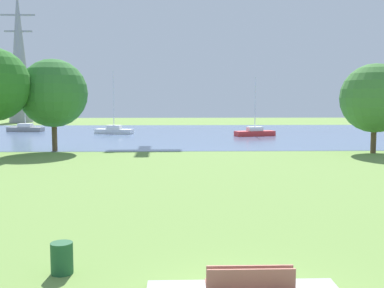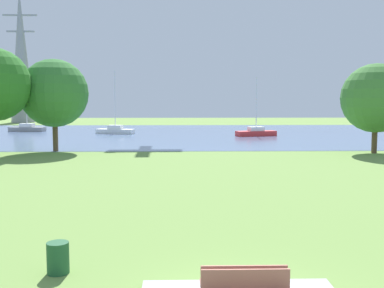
{
  "view_description": "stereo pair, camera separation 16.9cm",
  "coord_description": "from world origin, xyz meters",
  "px_view_note": "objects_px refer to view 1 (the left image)",
  "views": [
    {
      "loc": [
        -1.49,
        -9.17,
        4.4
      ],
      "look_at": [
        -0.54,
        20.92,
        1.51
      ],
      "focal_mm": 43.66,
      "sensor_mm": 36.0,
      "label": 1
    },
    {
      "loc": [
        -1.32,
        -9.18,
        4.4
      ],
      "look_at": [
        -0.54,
        20.92,
        1.51
      ],
      "focal_mm": 43.66,
      "sensor_mm": 36.0,
      "label": 2
    }
  ],
  "objects_px": {
    "bench_facing_water": "(248,287)",
    "sailboat_gray": "(26,128)",
    "tree_mid_shore": "(375,98)",
    "tree_west_near": "(53,93)",
    "sailboat_red": "(255,132)",
    "litter_bin": "(62,258)",
    "electricity_pylon": "(19,56)",
    "sailboat_white": "(114,130)"
  },
  "relations": [
    {
      "from": "tree_mid_shore",
      "to": "tree_west_near",
      "type": "bearing_deg",
      "value": 175.62
    },
    {
      "from": "electricity_pylon",
      "to": "tree_west_near",
      "type": "bearing_deg",
      "value": -68.95
    },
    {
      "from": "bench_facing_water",
      "to": "sailboat_gray",
      "type": "relative_size",
      "value": 0.3
    },
    {
      "from": "bench_facing_water",
      "to": "sailboat_gray",
      "type": "bearing_deg",
      "value": 112.09
    },
    {
      "from": "tree_west_near",
      "to": "litter_bin",
      "type": "bearing_deg",
      "value": -75.12
    },
    {
      "from": "electricity_pylon",
      "to": "litter_bin",
      "type": "bearing_deg",
      "value": -71.1
    },
    {
      "from": "sailboat_gray",
      "to": "electricity_pylon",
      "type": "height_order",
      "value": "electricity_pylon"
    },
    {
      "from": "sailboat_white",
      "to": "sailboat_red",
      "type": "bearing_deg",
      "value": -12.9
    },
    {
      "from": "bench_facing_water",
      "to": "electricity_pylon",
      "type": "bearing_deg",
      "value": 111.21
    },
    {
      "from": "tree_mid_shore",
      "to": "electricity_pylon",
      "type": "distance_m",
      "value": 70.37
    },
    {
      "from": "bench_facing_water",
      "to": "tree_west_near",
      "type": "distance_m",
      "value": 32.72
    },
    {
      "from": "sailboat_white",
      "to": "electricity_pylon",
      "type": "bearing_deg",
      "value": 125.35
    },
    {
      "from": "litter_bin",
      "to": "tree_west_near",
      "type": "xyz_separation_m",
      "value": [
        -7.45,
        28.06,
        4.5
      ]
    },
    {
      "from": "sailboat_red",
      "to": "sailboat_gray",
      "type": "bearing_deg",
      "value": 164.06
    },
    {
      "from": "sailboat_white",
      "to": "sailboat_gray",
      "type": "bearing_deg",
      "value": 160.02
    },
    {
      "from": "sailboat_red",
      "to": "tree_west_near",
      "type": "bearing_deg",
      "value": -140.99
    },
    {
      "from": "sailboat_gray",
      "to": "tree_mid_shore",
      "type": "relative_size",
      "value": 0.82
    },
    {
      "from": "tree_west_near",
      "to": "tree_mid_shore",
      "type": "distance_m",
      "value": 26.54
    },
    {
      "from": "sailboat_gray",
      "to": "tree_mid_shore",
      "type": "height_order",
      "value": "tree_mid_shore"
    },
    {
      "from": "bench_facing_water",
      "to": "tree_mid_shore",
      "type": "height_order",
      "value": "tree_mid_shore"
    },
    {
      "from": "bench_facing_water",
      "to": "litter_bin",
      "type": "bearing_deg",
      "value": 154.48
    },
    {
      "from": "sailboat_white",
      "to": "tree_mid_shore",
      "type": "bearing_deg",
      "value": -42.24
    },
    {
      "from": "sailboat_white",
      "to": "litter_bin",
      "type": "bearing_deg",
      "value": -83.89
    },
    {
      "from": "bench_facing_water",
      "to": "tree_mid_shore",
      "type": "xyz_separation_m",
      "value": [
        14.59,
        28.14,
        4.02
      ]
    },
    {
      "from": "bench_facing_water",
      "to": "sailboat_white",
      "type": "bearing_deg",
      "value": 100.8
    },
    {
      "from": "tree_west_near",
      "to": "tree_mid_shore",
      "type": "bearing_deg",
      "value": -4.38
    },
    {
      "from": "bench_facing_water",
      "to": "tree_west_near",
      "type": "height_order",
      "value": "tree_west_near"
    },
    {
      "from": "sailboat_red",
      "to": "tree_west_near",
      "type": "relative_size",
      "value": 0.9
    },
    {
      "from": "litter_bin",
      "to": "sailboat_gray",
      "type": "xyz_separation_m",
      "value": [
        -17.77,
        52.55,
        0.05
      ]
    },
    {
      "from": "litter_bin",
      "to": "sailboat_red",
      "type": "bearing_deg",
      "value": 74.48
    },
    {
      "from": "sailboat_red",
      "to": "tree_west_near",
      "type": "xyz_separation_m",
      "value": [
        -19.67,
        -15.93,
        4.44
      ]
    },
    {
      "from": "sailboat_white",
      "to": "tree_west_near",
      "type": "bearing_deg",
      "value": -96.64
    },
    {
      "from": "litter_bin",
      "to": "sailboat_red",
      "type": "relative_size",
      "value": 0.11
    },
    {
      "from": "tree_mid_shore",
      "to": "electricity_pylon",
      "type": "bearing_deg",
      "value": 131.1
    },
    {
      "from": "sailboat_red",
      "to": "tree_mid_shore",
      "type": "distance_m",
      "value": 19.62
    },
    {
      "from": "tree_mid_shore",
      "to": "sailboat_gray",
      "type": "bearing_deg",
      "value": 144.2
    },
    {
      "from": "sailboat_red",
      "to": "electricity_pylon",
      "type": "height_order",
      "value": "electricity_pylon"
    },
    {
      "from": "litter_bin",
      "to": "sailboat_red",
      "type": "xyz_separation_m",
      "value": [
        12.21,
        43.99,
        0.06
      ]
    },
    {
      "from": "litter_bin",
      "to": "sailboat_white",
      "type": "distance_m",
      "value": 48.23
    },
    {
      "from": "bench_facing_water",
      "to": "electricity_pylon",
      "type": "distance_m",
      "value": 87.53
    },
    {
      "from": "sailboat_red",
      "to": "bench_facing_water",
      "type": "bearing_deg",
      "value": -99.6
    },
    {
      "from": "sailboat_red",
      "to": "electricity_pylon",
      "type": "bearing_deg",
      "value": 138.44
    }
  ]
}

